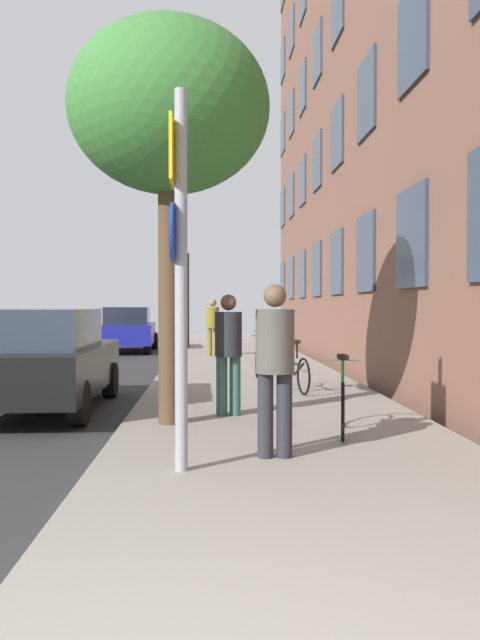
{
  "coord_description": "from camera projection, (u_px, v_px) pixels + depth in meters",
  "views": [
    {
      "loc": [
        0.17,
        -2.25,
        1.68
      ],
      "look_at": [
        0.83,
        12.01,
        1.37
      ],
      "focal_mm": 37.08,
      "sensor_mm": 36.0,
      "label": 1
    }
  ],
  "objects": [
    {
      "name": "ground_plane",
      "position": [
        111.0,
        370.0,
        17.14
      ],
      "size": [
        41.8,
        41.8,
        0.0
      ],
      "primitive_type": "plane",
      "color": "#332D28"
    },
    {
      "name": "road_asphalt",
      "position": [
        29.0,
        371.0,
        17.05
      ],
      "size": [
        7.0,
        38.0,
        0.01
      ],
      "primitive_type": "cube",
      "color": "#2D2D30",
      "rests_on": "ground"
    },
    {
      "name": "sidewalk",
      "position": [
        245.0,
        368.0,
        17.31
      ],
      "size": [
        4.2,
        38.0,
        0.12
      ],
      "primitive_type": "cube",
      "color": "gray",
      "rests_on": "ground"
    },
    {
      "name": "building_facade",
      "position": [
        348.0,
        33.0,
        16.74
      ],
      "size": [
        0.56,
        27.0,
        17.18
      ],
      "color": "brown",
      "rests_on": "ground"
    },
    {
      "name": "sign_post",
      "position": [
        179.0,
        255.0,
        6.2
      ],
      "size": [
        0.15,
        0.6,
        3.59
      ],
      "color": "gray",
      "rests_on": "sidewalk"
    },
    {
      "name": "traffic_light",
      "position": [
        185.0,
        283.0,
        24.79
      ],
      "size": [
        0.43,
        0.24,
        3.54
      ],
      "color": "black",
      "rests_on": "sidewalk"
    },
    {
      "name": "tree_near",
      "position": [
        169.0,
        111.0,
        8.67
      ],
      "size": [
        2.65,
        2.65,
        5.3
      ],
      "color": "#4C3823",
      "rests_on": "sidewalk"
    },
    {
      "name": "bicycle_0",
      "position": [
        343.0,
        402.0,
        8.07
      ],
      "size": [
        0.49,
        1.63,
        0.98
      ],
      "color": "black",
      "rests_on": "sidewalk"
    },
    {
      "name": "bicycle_1",
      "position": [
        294.0,
        371.0,
        12.0
      ],
      "size": [
        0.49,
        1.66,
        0.95
      ],
      "color": "black",
      "rests_on": "sidewalk"
    },
    {
      "name": "bicycle_2",
      "position": [
        259.0,
        358.0,
        14.79
      ],
      "size": [
        0.43,
        1.64,
        0.98
      ],
      "color": "black",
      "rests_on": "sidewalk"
    },
    {
      "name": "bicycle_3",
      "position": [
        264.0,
        349.0,
        18.09
      ],
      "size": [
        0.42,
        1.65,
        0.97
      ],
      "color": "black",
      "rests_on": "sidewalk"
    },
    {
      "name": "pedestrian_0",
      "position": [
        275.0,
        359.0,
        6.77
      ],
      "size": [
        0.5,
        0.5,
        1.78
      ],
      "color": "#26262D",
      "rests_on": "sidewalk"
    },
    {
      "name": "pedestrian_1",
      "position": [
        228.0,
        346.0,
        9.38
      ],
      "size": [
        0.47,
        0.47,
        1.72
      ],
      "color": "#33594C",
      "rests_on": "sidewalk"
    },
    {
      "name": "pedestrian_2",
      "position": [
        213.0,
        323.0,
        20.59
      ],
      "size": [
        0.56,
        0.56,
        1.78
      ],
      "color": "olive",
      "rests_on": "sidewalk"
    },
    {
      "name": "car_0",
      "position": [
        42.0,
        359.0,
        10.44
      ],
      "size": [
        1.93,
        4.49,
        1.62
      ],
      "color": "black",
      "rests_on": "road_asphalt"
    },
    {
      "name": "car_1",
      "position": [
        128.0,
        329.0,
        23.94
      ],
      "size": [
        2.01,
        4.5,
        1.62
      ],
      "color": "navy",
      "rests_on": "road_asphalt"
    }
  ]
}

